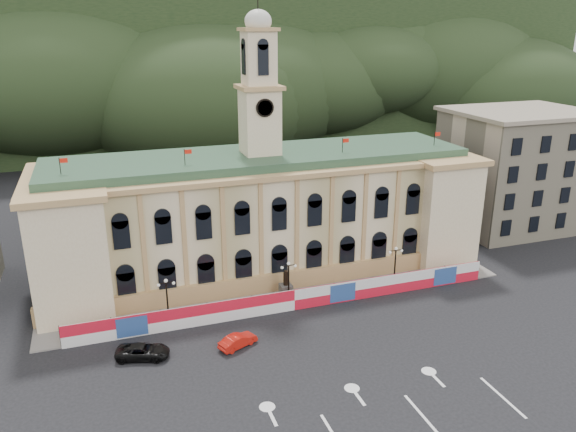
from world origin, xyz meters
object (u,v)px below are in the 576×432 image
object	(u,v)px
lamp_center	(289,278)
red_sedan	(238,341)
statue	(286,289)
black_suv	(143,351)

from	to	relation	value
lamp_center	red_sedan	world-z (taller)	lamp_center
lamp_center	statue	bearing A→B (deg)	90.00
lamp_center	red_sedan	distance (m)	11.22
statue	lamp_center	xyz separation A→B (m)	(0.00, -1.00, 1.89)
statue	black_suv	distance (m)	18.86
lamp_center	black_suv	bearing A→B (deg)	-159.80
statue	lamp_center	size ratio (longest dim) A/B	0.72
black_suv	red_sedan	bearing A→B (deg)	-79.83
black_suv	lamp_center	bearing A→B (deg)	-52.98
lamp_center	black_suv	world-z (taller)	lamp_center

